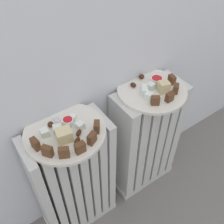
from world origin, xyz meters
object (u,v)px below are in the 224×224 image
radiator_left (74,181)px  jam_bowl_left (68,122)px  jam_bowl_right (157,80)px  plate_right (152,90)px  radiator_right (145,140)px  fork (60,126)px  plate_left (65,131)px

radiator_left → jam_bowl_left: jam_bowl_left is taller
jam_bowl_right → radiator_left: bearing=-177.7°
plate_right → jam_bowl_right: 0.04m
radiator_right → jam_bowl_left: size_ratio=15.61×
jam_bowl_left → jam_bowl_right: bearing=0.2°
radiator_right → jam_bowl_right: bearing=24.1°
radiator_left → jam_bowl_right: 0.50m
radiator_left → jam_bowl_left: size_ratio=15.61×
plate_right → jam_bowl_left: 0.34m
jam_bowl_right → fork: size_ratio=0.47×
radiator_left → fork: (-0.00, 0.02, 0.30)m
radiator_right → jam_bowl_left: bearing=177.6°
radiator_right → radiator_left: bearing=-180.0°
plate_right → jam_bowl_right: jam_bowl_right is taller
radiator_left → plate_right: size_ratio=2.17×
radiator_left → radiator_right: (0.36, 0.00, 0.00)m
radiator_left → jam_bowl_left: (0.02, 0.01, 0.31)m
plate_left → jam_bowl_left: size_ratio=7.20×
radiator_right → fork: bearing=176.2°
jam_bowl_left → fork: bearing=157.8°
plate_left → jam_bowl_right: (0.39, 0.02, 0.02)m
radiator_right → plate_right: 0.29m
plate_left → jam_bowl_right: jam_bowl_right is taller
plate_left → jam_bowl_right: 0.40m
plate_right → fork: size_ratio=2.60×
radiator_right → jam_bowl_right: (0.03, 0.02, 0.31)m
plate_right → jam_bowl_right: size_ratio=5.55×
plate_right → jam_bowl_left: jam_bowl_left is taller
jam_bowl_left → fork: (-0.02, 0.01, -0.01)m
radiator_right → plate_right: size_ratio=2.17×
radiator_left → plate_right: (0.36, 0.00, 0.29)m
jam_bowl_right → fork: bearing=178.8°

